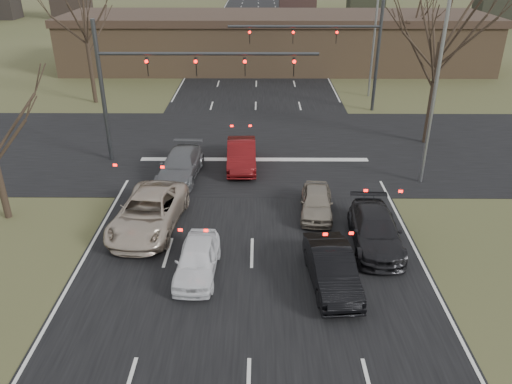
% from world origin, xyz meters
% --- Properties ---
extents(ground, '(360.00, 360.00, 0.00)m').
position_xyz_m(ground, '(0.00, 0.00, 0.00)').
color(ground, '#414725').
rests_on(ground, ground).
extents(road_main, '(14.00, 300.00, 0.02)m').
position_xyz_m(road_main, '(0.00, 60.00, 0.01)').
color(road_main, black).
rests_on(road_main, ground).
extents(road_cross, '(200.00, 14.00, 0.02)m').
position_xyz_m(road_cross, '(0.00, 15.00, 0.01)').
color(road_cross, black).
rests_on(road_cross, ground).
extents(building, '(42.40, 10.40, 5.30)m').
position_xyz_m(building, '(2.00, 38.00, 2.67)').
color(building, brown).
rests_on(building, ground).
extents(mast_arm_near, '(12.12, 0.24, 8.00)m').
position_xyz_m(mast_arm_near, '(-5.23, 13.00, 5.07)').
color(mast_arm_near, '#383A3D').
rests_on(mast_arm_near, ground).
extents(mast_arm_far, '(11.12, 0.24, 8.00)m').
position_xyz_m(mast_arm_far, '(6.18, 23.00, 5.02)').
color(mast_arm_far, '#383A3D').
rests_on(mast_arm_far, ground).
extents(streetlight_right_near, '(2.34, 0.25, 10.00)m').
position_xyz_m(streetlight_right_near, '(8.82, 10.00, 5.59)').
color(streetlight_right_near, gray).
rests_on(streetlight_right_near, ground).
extents(streetlight_right_far, '(2.34, 0.25, 10.00)m').
position_xyz_m(streetlight_right_far, '(9.32, 27.00, 5.59)').
color(streetlight_right_far, gray).
rests_on(streetlight_right_far, ground).
extents(tree_left_far, '(5.70, 5.70, 9.50)m').
position_xyz_m(tree_left_far, '(-13.00, 25.00, 7.34)').
color(tree_left_far, black).
rests_on(tree_left_far, ground).
extents(car_silver_suv, '(3.14, 5.89, 1.58)m').
position_xyz_m(car_silver_suv, '(-4.64, 5.04, 0.79)').
color(car_silver_suv, '#C3B29E').
rests_on(car_silver_suv, ground).
extents(car_white_sedan, '(1.67, 3.87, 1.30)m').
position_xyz_m(car_white_sedan, '(-2.09, 1.56, 0.65)').
color(car_white_sedan, white).
rests_on(car_white_sedan, ground).
extents(car_black_hatch, '(1.88, 4.46, 1.43)m').
position_xyz_m(car_black_hatch, '(3.00, 0.91, 0.72)').
color(car_black_hatch, black).
rests_on(car_black_hatch, ground).
extents(car_charcoal_sedan, '(2.17, 4.91, 1.40)m').
position_xyz_m(car_charcoal_sedan, '(5.20, 3.69, 0.70)').
color(car_charcoal_sedan, black).
rests_on(car_charcoal_sedan, ground).
extents(car_grey_ahead, '(2.35, 5.04, 1.42)m').
position_xyz_m(car_grey_ahead, '(-4.00, 10.54, 0.71)').
color(car_grey_ahead, slate).
rests_on(car_grey_ahead, ground).
extents(car_red_ahead, '(1.76, 4.64, 1.51)m').
position_xyz_m(car_red_ahead, '(-0.72, 11.96, 0.76)').
color(car_red_ahead, '#590C0E').
rests_on(car_red_ahead, ground).
extents(car_silver_ahead, '(1.82, 3.80, 1.25)m').
position_xyz_m(car_silver_ahead, '(3.00, 6.41, 0.63)').
color(car_silver_ahead, gray).
rests_on(car_silver_ahead, ground).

